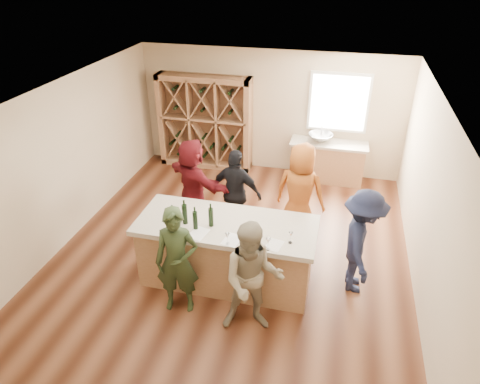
% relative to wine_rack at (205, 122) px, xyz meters
% --- Properties ---
extents(floor, '(6.00, 7.00, 0.10)m').
position_rel_wine_rack_xyz_m(floor, '(1.50, -3.27, -1.15)').
color(floor, '#5A301C').
rests_on(floor, ground).
extents(ceiling, '(6.00, 7.00, 0.10)m').
position_rel_wine_rack_xyz_m(ceiling, '(1.50, -3.27, 1.75)').
color(ceiling, white).
rests_on(ceiling, ground).
extents(wall_back, '(6.00, 0.10, 2.80)m').
position_rel_wine_rack_xyz_m(wall_back, '(1.50, 0.28, 0.30)').
color(wall_back, '#CCB694').
rests_on(wall_back, ground).
extents(wall_front, '(6.00, 0.10, 2.80)m').
position_rel_wine_rack_xyz_m(wall_front, '(1.50, -6.82, 0.30)').
color(wall_front, '#CCB694').
rests_on(wall_front, ground).
extents(wall_left, '(0.10, 7.00, 2.80)m').
position_rel_wine_rack_xyz_m(wall_left, '(-1.55, -3.27, 0.30)').
color(wall_left, '#CCB694').
rests_on(wall_left, ground).
extents(wall_right, '(0.10, 7.00, 2.80)m').
position_rel_wine_rack_xyz_m(wall_right, '(4.55, -3.27, 0.30)').
color(wall_right, '#CCB694').
rests_on(wall_right, ground).
extents(window_frame, '(1.30, 0.06, 1.30)m').
position_rel_wine_rack_xyz_m(window_frame, '(3.00, 0.20, 0.65)').
color(window_frame, white).
rests_on(window_frame, wall_back).
extents(window_pane, '(1.18, 0.01, 1.18)m').
position_rel_wine_rack_xyz_m(window_pane, '(3.00, 0.17, 0.65)').
color(window_pane, white).
rests_on(window_pane, wall_back).
extents(wine_rack, '(2.20, 0.45, 2.20)m').
position_rel_wine_rack_xyz_m(wine_rack, '(0.00, 0.00, 0.00)').
color(wine_rack, '#9A6E4A').
rests_on(wine_rack, floor).
extents(back_counter_base, '(1.60, 0.58, 0.86)m').
position_rel_wine_rack_xyz_m(back_counter_base, '(2.90, -0.07, -0.67)').
color(back_counter_base, '#9A6E4A').
rests_on(back_counter_base, floor).
extents(back_counter_top, '(1.70, 0.62, 0.06)m').
position_rel_wine_rack_xyz_m(back_counter_top, '(2.90, -0.07, -0.21)').
color(back_counter_top, '#B9AC98').
rests_on(back_counter_top, back_counter_base).
extents(sink, '(0.54, 0.54, 0.19)m').
position_rel_wine_rack_xyz_m(sink, '(2.70, -0.07, -0.09)').
color(sink, silver).
rests_on(sink, back_counter_top).
extents(faucet, '(0.02, 0.02, 0.30)m').
position_rel_wine_rack_xyz_m(faucet, '(2.70, 0.11, -0.03)').
color(faucet, silver).
rests_on(faucet, back_counter_top).
extents(tasting_counter_base, '(2.60, 1.00, 1.00)m').
position_rel_wine_rack_xyz_m(tasting_counter_base, '(1.59, -3.91, -0.60)').
color(tasting_counter_base, '#9A6E4A').
rests_on(tasting_counter_base, floor).
extents(tasting_counter_top, '(2.72, 1.12, 0.08)m').
position_rel_wine_rack_xyz_m(tasting_counter_top, '(1.59, -3.91, -0.06)').
color(tasting_counter_top, '#B9AC98').
rests_on(tasting_counter_top, tasting_counter_base).
extents(wine_bottle_b, '(0.09, 0.09, 0.29)m').
position_rel_wine_rack_xyz_m(wine_bottle_b, '(0.86, -4.18, 0.12)').
color(wine_bottle_b, black).
rests_on(wine_bottle_b, tasting_counter_top).
extents(wine_bottle_c, '(0.10, 0.10, 0.32)m').
position_rel_wine_rack_xyz_m(wine_bottle_c, '(1.00, -4.06, 0.14)').
color(wine_bottle_c, black).
rests_on(wine_bottle_c, tasting_counter_top).
extents(wine_bottle_d, '(0.09, 0.09, 0.29)m').
position_rel_wine_rack_xyz_m(wine_bottle_d, '(1.20, -4.15, 0.12)').
color(wine_bottle_d, black).
rests_on(wine_bottle_d, tasting_counter_top).
extents(wine_bottle_e, '(0.10, 0.10, 0.30)m').
position_rel_wine_rack_xyz_m(wine_bottle_e, '(1.39, -4.03, 0.13)').
color(wine_bottle_e, black).
rests_on(wine_bottle_e, tasting_counter_top).
extents(wine_glass_b, '(0.09, 0.09, 0.17)m').
position_rel_wine_rack_xyz_m(wine_glass_b, '(1.75, -4.41, 0.07)').
color(wine_glass_b, white).
rests_on(wine_glass_b, tasting_counter_top).
extents(wine_glass_c, '(0.09, 0.09, 0.19)m').
position_rel_wine_rack_xyz_m(wine_glass_c, '(2.32, -4.40, 0.07)').
color(wine_glass_c, white).
rests_on(wine_glass_c, tasting_counter_top).
extents(wine_glass_d, '(0.07, 0.07, 0.18)m').
position_rel_wine_rack_xyz_m(wine_glass_d, '(2.01, -4.10, 0.07)').
color(wine_glass_d, white).
rests_on(wine_glass_d, tasting_counter_top).
extents(wine_glass_e, '(0.08, 0.08, 0.16)m').
position_rel_wine_rack_xyz_m(wine_glass_e, '(2.59, -4.17, 0.06)').
color(wine_glass_e, white).
rests_on(wine_glass_e, tasting_counter_top).
extents(tasting_menu_a, '(0.29, 0.36, 0.00)m').
position_rel_wine_rack_xyz_m(tasting_menu_a, '(1.28, -4.26, -0.02)').
color(tasting_menu_a, white).
rests_on(tasting_menu_a, tasting_counter_top).
extents(tasting_menu_b, '(0.28, 0.34, 0.00)m').
position_rel_wine_rack_xyz_m(tasting_menu_b, '(1.79, -4.30, -0.02)').
color(tasting_menu_b, white).
rests_on(tasting_menu_b, tasting_counter_top).
extents(tasting_menu_c, '(0.26, 0.32, 0.00)m').
position_rel_wine_rack_xyz_m(tasting_menu_c, '(2.39, -4.28, -0.02)').
color(tasting_menu_c, white).
rests_on(tasting_menu_c, tasting_counter_top).
extents(person_near_left, '(0.69, 0.56, 1.70)m').
position_rel_wine_rack_xyz_m(person_near_left, '(1.08, -4.67, -0.25)').
color(person_near_left, '#263319').
rests_on(person_near_left, floor).
extents(person_near_right, '(0.91, 0.63, 1.71)m').
position_rel_wine_rack_xyz_m(person_near_right, '(2.20, -4.78, -0.24)').
color(person_near_right, gray).
rests_on(person_near_right, floor).
extents(person_server, '(0.58, 1.14, 1.72)m').
position_rel_wine_rack_xyz_m(person_server, '(3.59, -3.61, -0.24)').
color(person_server, '#191E38').
rests_on(person_server, floor).
extents(person_far_mid, '(1.04, 0.65, 1.66)m').
position_rel_wine_rack_xyz_m(person_far_mid, '(1.40, -2.57, -0.27)').
color(person_far_mid, black).
rests_on(person_far_mid, floor).
extents(person_far_right, '(1.00, 0.75, 1.85)m').
position_rel_wine_rack_xyz_m(person_far_right, '(2.54, -2.47, -0.18)').
color(person_far_right, '#994C19').
rests_on(person_far_right, floor).
extents(person_far_left, '(1.65, 1.33, 1.72)m').
position_rel_wine_rack_xyz_m(person_far_left, '(0.54, -2.44, -0.24)').
color(person_far_left, '#590F14').
rests_on(person_far_left, floor).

